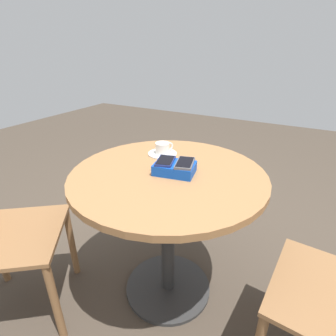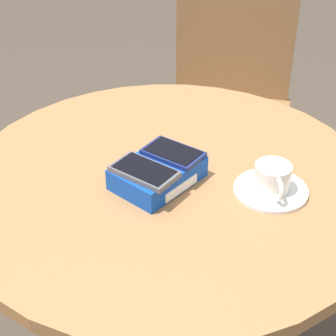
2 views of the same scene
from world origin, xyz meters
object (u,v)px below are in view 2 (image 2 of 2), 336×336
Objects in this scene: round_table at (168,231)px; chair_near_window at (224,114)px; phone_box at (158,173)px; phone_navy at (173,153)px; coffee_cup at (273,178)px; saucer at (271,190)px; phone_gray at (144,171)px.

chair_near_window is at bearing 37.28° from round_table.
phone_box is 0.23× the size of chair_near_window.
phone_box is 1.44× the size of phone_navy.
coffee_cup reaches higher than round_table.
phone_navy reaches higher than phone_box.
phone_box is 0.05m from phone_navy.
saucer is (0.16, -0.17, -0.02)m from phone_box.
phone_gray is at bearing 141.94° from coffee_cup.
round_table is at bearing 126.43° from saucer.
chair_near_window is (0.67, 0.49, -0.30)m from phone_box.
phone_box is 1.35× the size of phone_gray.
saucer is at bearing -127.58° from chair_near_window.
coffee_cup is (0.20, -0.16, -0.02)m from phone_gray.
chair_near_window is at bearing 36.28° from phone_box.
coffee_cup is at bearing -57.41° from phone_navy.
saucer is 0.18× the size of chair_near_window.
coffee_cup is at bearing -127.56° from chair_near_window.
saucer is at bearing -37.49° from phone_gray.
round_table is 0.29m from coffee_cup.
coffee_cup is at bearing -120.87° from saucer.
saucer is at bearing -56.79° from phone_navy.
saucer is at bearing 59.13° from coffee_cup.
phone_gray is at bearing -166.07° from round_table.
round_table is 1.06× the size of chair_near_window.
phone_navy reaches higher than round_table.
phone_gray is at bearing 142.51° from saucer.
chair_near_window reaches higher than phone_box.
phone_box is at bearing 133.40° from saucer.
phone_navy is at bearing 9.01° from phone_box.
saucer is 0.03m from coffee_cup.
coffee_cup is (0.11, -0.18, -0.02)m from phone_navy.
round_table is 0.18m from phone_box.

